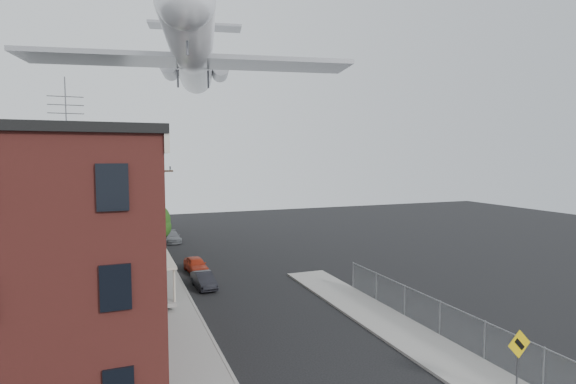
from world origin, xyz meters
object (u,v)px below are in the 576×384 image
object	(u,v)px
warning_sign	(518,353)
car_mid	(204,280)
airplane	(193,53)
street_tree	(154,222)
car_near	(196,265)
utility_pole	(161,225)
car_far	(172,237)

from	to	relation	value
warning_sign	car_mid	xyz separation A→B (m)	(-8.34, 19.03, -1.32)
warning_sign	airplane	distance (m)	28.41
street_tree	car_near	bearing A→B (deg)	-63.18
utility_pole	car_mid	bearing A→B (deg)	0.05
street_tree	car_near	xyz separation A→B (m)	(2.74, -5.42, -2.83)
street_tree	car_mid	world-z (taller)	street_tree
warning_sign	car_mid	world-z (taller)	warning_sign
utility_pole	street_tree	bearing A→B (deg)	88.11
utility_pole	street_tree	distance (m)	10.00
car_far	airplane	world-z (taller)	airplane
warning_sign	car_near	size ratio (longest dim) A/B	0.77
utility_pole	car_far	size ratio (longest dim) A/B	2.26
car_near	airplane	world-z (taller)	airplane
car_mid	airplane	world-z (taller)	airplane
warning_sign	utility_pole	size ratio (longest dim) A/B	0.31
car_far	airplane	xyz separation A→B (m)	(0.12, -14.62, 16.43)
car_near	car_mid	world-z (taller)	car_near
car_near	car_mid	distance (m)	4.51
car_mid	utility_pole	bearing A→B (deg)	176.04
airplane	street_tree	bearing A→B (deg)	112.26
warning_sign	airplane	xyz separation A→B (m)	(-8.27, 22.58, 15.13)
warning_sign	airplane	world-z (taller)	airplane
utility_pole	car_far	xyz separation A→B (m)	(2.82, 18.18, -4.10)
warning_sign	car_near	xyz separation A→B (m)	(-8.13, 23.53, -1.27)
street_tree	car_mid	size ratio (longest dim) A/B	1.53
warning_sign	car_near	world-z (taller)	warning_sign
utility_pole	car_far	world-z (taller)	utility_pole
street_tree	car_mid	bearing A→B (deg)	-75.68
utility_pole	airplane	world-z (taller)	airplane
utility_pole	airplane	bearing A→B (deg)	50.50
street_tree	car_far	xyz separation A→B (m)	(2.49, 8.25, -2.87)
utility_pole	car_near	bearing A→B (deg)	55.73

